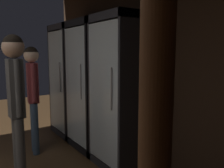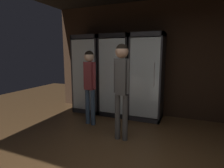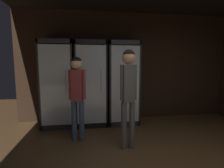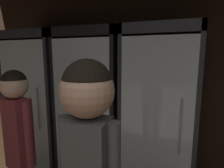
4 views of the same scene
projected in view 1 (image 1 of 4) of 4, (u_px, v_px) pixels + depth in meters
name	position (u px, v px, depth m)	size (l,w,h in m)	color
wall_back	(164.00, 62.00, 2.91)	(6.00, 0.06, 2.80)	black
cooler_far_left	(75.00, 81.00, 4.35)	(0.73, 0.66, 2.01)	#2B2B30
cooler_left	(96.00, 86.00, 3.72)	(0.73, 0.66, 2.01)	black
cooler_center	(125.00, 93.00, 3.09)	(0.73, 0.66, 2.01)	#2B2B30
shopper_near	(33.00, 87.00, 3.43)	(0.32, 0.21, 1.60)	#384C66
shopper_far	(16.00, 92.00, 2.46)	(0.29, 0.23, 1.71)	#4C4C4C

